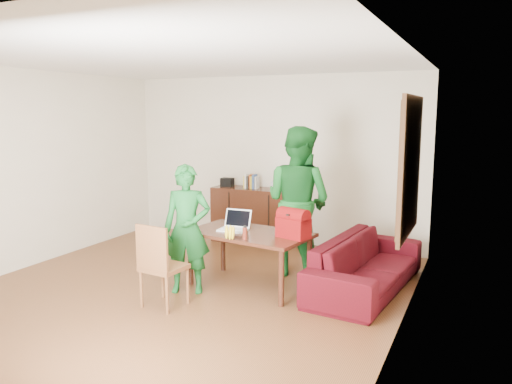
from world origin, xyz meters
The scene contains 10 objects.
room centered at (0.01, 0.13, 1.31)m, with size 5.20×5.70×2.90m.
table centered at (0.63, 0.57, 0.60)m, with size 1.57×1.03×0.69m.
chair centered at (0.05, -0.39, 0.27)m, with size 0.47×0.45×0.94m.
person_near centered at (0.05, 0.12, 0.76)m, with size 0.56×0.36×1.52m, color #145C23.
person_far centered at (1.00, 1.28, 0.97)m, with size 0.95×0.74×1.95m, color #13581D.
laptop centered at (0.42, 0.56, 0.73)m, with size 0.35×0.25×0.24m.
bananas centered at (0.58, 0.17, 0.72)m, with size 0.16×0.10×0.06m, color gold, non-canonical shape.
bottle centered at (0.74, 0.23, 0.77)m, with size 0.05×0.05×0.16m, color maroon.
red_bag centered at (1.21, 0.54, 0.82)m, with size 0.37×0.21×0.27m, color maroon.
sofa centered at (1.95, 1.09, 0.31)m, with size 2.11×0.83×0.62m, color #36070E.
Camera 1 is at (3.18, -4.72, 2.11)m, focal length 35.00 mm.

